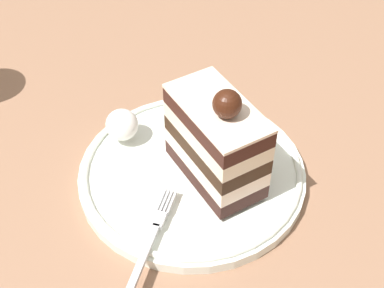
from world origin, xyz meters
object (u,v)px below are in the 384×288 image
object	(u,v)px
whipped_cream_dollop	(122,125)
cake_slice	(216,140)
fork	(153,233)
dessert_plate	(192,172)

from	to	relation	value
whipped_cream_dollop	cake_slice	bearing A→B (deg)	-36.72
cake_slice	fork	bearing A→B (deg)	-135.16
dessert_plate	whipped_cream_dollop	distance (m)	0.08
cake_slice	whipped_cream_dollop	distance (m)	0.11
cake_slice	whipped_cream_dollop	bearing A→B (deg)	143.28
cake_slice	whipped_cream_dollop	xyz separation A→B (m)	(-0.08, 0.06, -0.03)
dessert_plate	fork	world-z (taller)	fork
whipped_cream_dollop	fork	size ratio (longest dim) A/B	0.32
cake_slice	whipped_cream_dollop	size ratio (longest dim) A/B	3.45
dessert_plate	whipped_cream_dollop	world-z (taller)	whipped_cream_dollop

